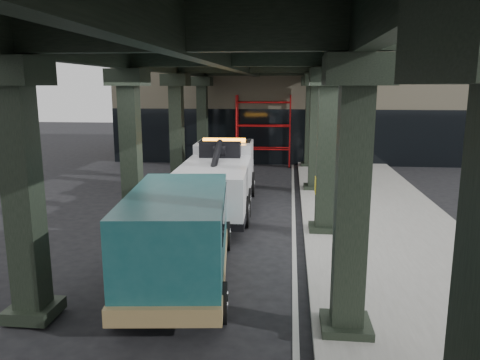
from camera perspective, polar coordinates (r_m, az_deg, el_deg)
The scene contains 8 objects.
ground at distance 12.89m, azimuth -1.03°, elevation -9.01°, with size 90.00×90.00×0.00m, color black.
sidewalk at distance 14.97m, azimuth 17.44°, elevation -6.32°, with size 5.00×40.00×0.15m, color gray.
lane_stripe at distance 14.69m, azimuth 6.59°, elevation -6.47°, with size 0.12×38.00×0.01m, color silver.
viaduct at distance 14.16m, azimuth -1.73°, elevation 15.30°, with size 7.40×32.00×6.40m.
building at distance 32.00m, azimuth 7.12°, elevation 10.41°, with size 22.00×10.00×8.00m, color #C6B793.
scaffolding at distance 26.78m, azimuth 2.88°, elevation 6.26°, with size 3.08×0.88×4.00m.
tow_truck at distance 17.09m, azimuth -2.52°, elevation 0.48°, with size 2.59×7.99×2.59m.
towed_van at distance 10.70m, azimuth -7.39°, elevation -6.57°, with size 2.76×5.76×2.26m.
Camera 1 is at (1.52, -11.99, 4.49)m, focal length 35.00 mm.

